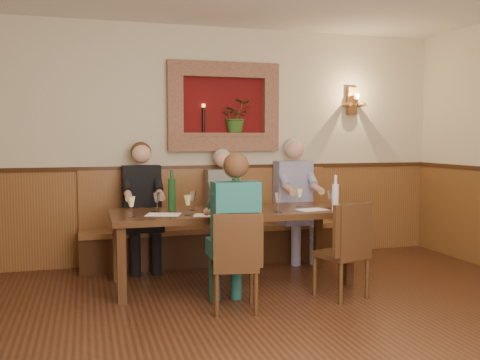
{
  "coord_description": "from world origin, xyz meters",
  "views": [
    {
      "loc": [
        -1.41,
        -3.31,
        1.48
      ],
      "look_at": [
        0.1,
        1.9,
        1.05
      ],
      "focal_mm": 40.0,
      "sensor_mm": 36.0,
      "label": 1
    }
  ],
  "objects_px": {
    "bench": "(211,235)",
    "person_chair_front": "(233,245)",
    "chair_near_right": "(342,270)",
    "water_bottle": "(335,196)",
    "spittoon_bucket": "(224,199)",
    "person_bench_mid": "(224,217)",
    "wine_bottle_green_b": "(172,194)",
    "dining_table": "(232,218)",
    "wine_bottle_green_a": "(236,192)",
    "chair_near_left": "(235,282)",
    "person_bench_left": "(143,217)",
    "person_bench_right": "(296,209)"
  },
  "relations": [
    {
      "from": "person_bench_right",
      "to": "spittoon_bucket",
      "type": "xyz_separation_m",
      "value": [
        -1.14,
        -0.95,
        0.27
      ]
    },
    {
      "from": "chair_near_right",
      "to": "person_bench_left",
      "type": "bearing_deg",
      "value": 117.32
    },
    {
      "from": "chair_near_right",
      "to": "spittoon_bucket",
      "type": "bearing_deg",
      "value": 127.33
    },
    {
      "from": "spittoon_bucket",
      "to": "wine_bottle_green_a",
      "type": "bearing_deg",
      "value": 39.96
    },
    {
      "from": "dining_table",
      "to": "person_bench_mid",
      "type": "xyz_separation_m",
      "value": [
        0.14,
        0.84,
        -0.12
      ]
    },
    {
      "from": "person_bench_left",
      "to": "person_bench_mid",
      "type": "distance_m",
      "value": 0.95
    },
    {
      "from": "bench",
      "to": "water_bottle",
      "type": "xyz_separation_m",
      "value": [
        0.99,
        -1.26,
        0.57
      ]
    },
    {
      "from": "person_bench_right",
      "to": "water_bottle",
      "type": "xyz_separation_m",
      "value": [
        -0.05,
        -1.16,
        0.28
      ]
    },
    {
      "from": "person_bench_right",
      "to": "person_chair_front",
      "type": "relative_size",
      "value": 1.09
    },
    {
      "from": "dining_table",
      "to": "wine_bottle_green_a",
      "type": "relative_size",
      "value": 5.6
    },
    {
      "from": "dining_table",
      "to": "person_bench_right",
      "type": "xyz_separation_m",
      "value": [
        1.03,
        0.84,
        -0.06
      ]
    },
    {
      "from": "person_chair_front",
      "to": "wine_bottle_green_b",
      "type": "relative_size",
      "value": 3.32
    },
    {
      "from": "dining_table",
      "to": "person_bench_right",
      "type": "bearing_deg",
      "value": 39.0
    },
    {
      "from": "person_bench_mid",
      "to": "water_bottle",
      "type": "bearing_deg",
      "value": -53.87
    },
    {
      "from": "spittoon_bucket",
      "to": "person_bench_mid",
      "type": "bearing_deg",
      "value": 75.29
    },
    {
      "from": "dining_table",
      "to": "person_bench_mid",
      "type": "distance_m",
      "value": 0.86
    },
    {
      "from": "person_bench_right",
      "to": "person_chair_front",
      "type": "distance_m",
      "value": 2.03
    },
    {
      "from": "dining_table",
      "to": "chair_near_left",
      "type": "relative_size",
      "value": 2.78
    },
    {
      "from": "person_bench_mid",
      "to": "wine_bottle_green_a",
      "type": "distance_m",
      "value": 0.9
    },
    {
      "from": "person_chair_front",
      "to": "spittoon_bucket",
      "type": "relative_size",
      "value": 5.05
    },
    {
      "from": "chair_near_left",
      "to": "person_bench_left",
      "type": "xyz_separation_m",
      "value": [
        -0.6,
        1.69,
        0.34
      ]
    },
    {
      "from": "bench",
      "to": "person_chair_front",
      "type": "xyz_separation_m",
      "value": [
        -0.2,
        -1.72,
        0.23
      ]
    },
    {
      "from": "dining_table",
      "to": "person_bench_right",
      "type": "distance_m",
      "value": 1.33
    },
    {
      "from": "person_bench_left",
      "to": "person_chair_front",
      "type": "bearing_deg",
      "value": -69.53
    },
    {
      "from": "bench",
      "to": "person_bench_mid",
      "type": "height_order",
      "value": "person_bench_mid"
    },
    {
      "from": "chair_near_right",
      "to": "person_chair_front",
      "type": "distance_m",
      "value": 1.1
    },
    {
      "from": "chair_near_left",
      "to": "wine_bottle_green_b",
      "type": "xyz_separation_m",
      "value": [
        -0.38,
        1.0,
        0.67
      ]
    },
    {
      "from": "chair_near_left",
      "to": "person_bench_mid",
      "type": "bearing_deg",
      "value": 88.81
    },
    {
      "from": "chair_near_right",
      "to": "person_bench_right",
      "type": "height_order",
      "value": "person_bench_right"
    },
    {
      "from": "water_bottle",
      "to": "wine_bottle_green_a",
      "type": "bearing_deg",
      "value": 159.9
    },
    {
      "from": "wine_bottle_green_b",
      "to": "chair_near_left",
      "type": "bearing_deg",
      "value": -69.28
    },
    {
      "from": "chair_near_right",
      "to": "water_bottle",
      "type": "relative_size",
      "value": 2.5
    },
    {
      "from": "chair_near_right",
      "to": "water_bottle",
      "type": "distance_m",
      "value": 0.78
    },
    {
      "from": "person_bench_mid",
      "to": "wine_bottle_green_a",
      "type": "xyz_separation_m",
      "value": [
        -0.09,
        -0.82,
        0.37
      ]
    },
    {
      "from": "dining_table",
      "to": "chair_near_right",
      "type": "xyz_separation_m",
      "value": [
        0.85,
        -0.76,
        -0.41
      ]
    },
    {
      "from": "chair_near_right",
      "to": "person_bench_left",
      "type": "distance_m",
      "value": 2.32
    },
    {
      "from": "person_bench_left",
      "to": "spittoon_bucket",
      "type": "bearing_deg",
      "value": -53.75
    },
    {
      "from": "chair_near_right",
      "to": "water_bottle",
      "type": "xyz_separation_m",
      "value": [
        0.14,
        0.44,
        0.63
      ]
    },
    {
      "from": "chair_near_right",
      "to": "person_chair_front",
      "type": "bearing_deg",
      "value": 162.46
    },
    {
      "from": "person_bench_mid",
      "to": "wine_bottle_green_b",
      "type": "height_order",
      "value": "person_bench_mid"
    },
    {
      "from": "chair_near_left",
      "to": "wine_bottle_green_a",
      "type": "height_order",
      "value": "wine_bottle_green_a"
    },
    {
      "from": "bench",
      "to": "wine_bottle_green_a",
      "type": "distance_m",
      "value": 1.1
    },
    {
      "from": "water_bottle",
      "to": "chair_near_left",
      "type": "bearing_deg",
      "value": -156.14
    },
    {
      "from": "chair_near_left",
      "to": "spittoon_bucket",
      "type": "height_order",
      "value": "spittoon_bucket"
    },
    {
      "from": "dining_table",
      "to": "person_bench_mid",
      "type": "bearing_deg",
      "value": 80.64
    },
    {
      "from": "bench",
      "to": "spittoon_bucket",
      "type": "height_order",
      "value": "bench"
    },
    {
      "from": "person_bench_left",
      "to": "person_chair_front",
      "type": "distance_m",
      "value": 1.73
    },
    {
      "from": "bench",
      "to": "spittoon_bucket",
      "type": "xyz_separation_m",
      "value": [
        -0.11,
        -1.05,
        0.56
      ]
    },
    {
      "from": "person_bench_mid",
      "to": "person_chair_front",
      "type": "distance_m",
      "value": 1.66
    },
    {
      "from": "chair_near_left",
      "to": "chair_near_right",
      "type": "xyz_separation_m",
      "value": [
        1.06,
        0.09,
        0.01
      ]
    }
  ]
}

